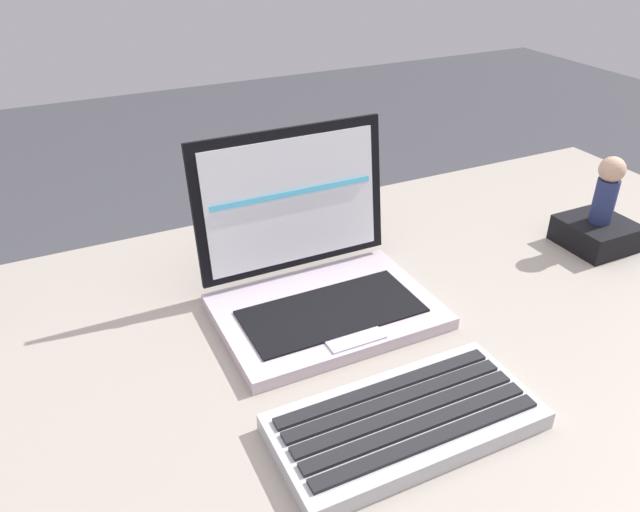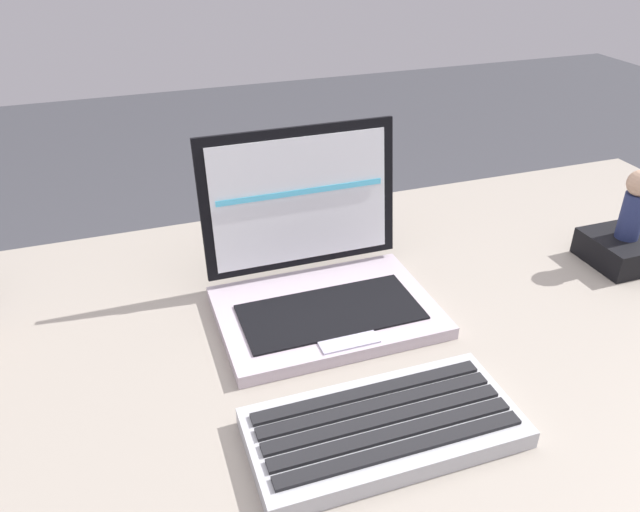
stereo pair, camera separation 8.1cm
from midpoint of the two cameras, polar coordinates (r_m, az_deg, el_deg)
The scene contains 5 objects.
desk at distance 0.87m, azimuth 1.69°, elevation -11.46°, with size 1.57×0.83×0.72m.
laptop_front at distance 0.86m, azimuth -3.09°, elevation -1.89°, with size 0.30×0.24×0.23m.
external_keyboard at distance 0.70m, azimuth 4.54°, elevation -15.04°, with size 0.29×0.14×0.03m.
figurine_stand at distance 1.11m, azimuth 22.27°, elevation 1.90°, with size 0.11×0.11×0.04m, color black.
figurine at distance 1.07m, azimuth 23.12°, elevation 5.78°, with size 0.04×0.04×0.11m.
Camera 1 is at (-0.34, -0.56, 1.23)m, focal length 34.64 mm.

